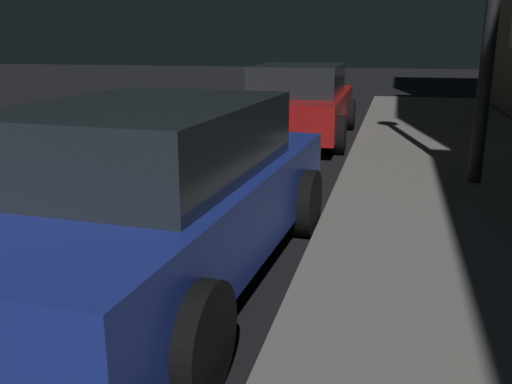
{
  "coord_description": "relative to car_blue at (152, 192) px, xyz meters",
  "views": [
    {
      "loc": [
        4.66,
        -0.27,
        1.88
      ],
      "look_at": [
        4.03,
        2.24,
        1.17
      ],
      "focal_mm": 38.74,
      "sensor_mm": 36.0,
      "label": 1
    }
  ],
  "objects": [
    {
      "name": "car_blue",
      "position": [
        0.0,
        0.0,
        0.0
      ],
      "size": [
        2.27,
        4.44,
        1.43
      ],
      "color": "navy",
      "rests_on": "ground"
    },
    {
      "name": "car_red",
      "position": [
        0.0,
        6.8,
        -0.0
      ],
      "size": [
        2.07,
        4.43,
        1.43
      ],
      "color": "maroon",
      "rests_on": "ground"
    }
  ]
}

